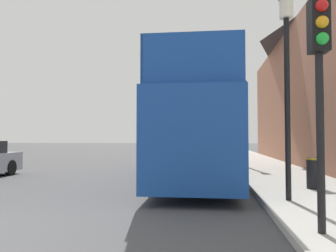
{
  "coord_description": "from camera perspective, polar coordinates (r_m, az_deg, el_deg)",
  "views": [
    {
      "loc": [
        4.77,
        -4.3,
        1.61
      ],
      "look_at": [
        3.14,
        8.2,
        2.06
      ],
      "focal_mm": 35.0,
      "sensor_mm": 36.0,
      "label": 1
    }
  ],
  "objects": [
    {
      "name": "ground_plane",
      "position": [
        25.79,
        -3.26,
        -5.64
      ],
      "size": [
        144.0,
        144.0,
        0.0
      ],
      "primitive_type": "plane",
      "color": "#4C4C4F"
    },
    {
      "name": "sidewalk",
      "position": [
        22.53,
        14.73,
        -5.92
      ],
      "size": [
        3.28,
        108.0,
        0.14
      ],
      "color": "#ADAAA3",
      "rests_on": "ground_plane"
    },
    {
      "name": "brick_terrace_rear",
      "position": [
        23.49,
        26.12,
        7.54
      ],
      "size": [
        6.0,
        20.43,
        10.89
      ],
      "color": "#9E664C",
      "rests_on": "ground_plane"
    },
    {
      "name": "tour_bus",
      "position": [
        12.61,
        5.15,
        -0.99
      ],
      "size": [
        2.65,
        10.43,
        4.13
      ],
      "rotation": [
        0.0,
        0.0,
        0.01
      ],
      "color": "#19479E",
      "rests_on": "ground_plane"
    },
    {
      "name": "parked_car_ahead_of_bus",
      "position": [
        21.51,
        7.53,
        -4.65
      ],
      "size": [
        2.03,
        4.24,
        1.34
      ],
      "rotation": [
        0.0,
        0.0,
        0.04
      ],
      "color": "maroon",
      "rests_on": "ground_plane"
    },
    {
      "name": "traffic_signal",
      "position": [
        5.72,
        24.89,
        10.38
      ],
      "size": [
        0.28,
        0.42,
        3.66
      ],
      "color": "black",
      "rests_on": "sidewalk"
    },
    {
      "name": "lamp_post_nearest",
      "position": [
        8.49,
        19.98,
        11.43
      ],
      "size": [
        0.35,
        0.35,
        5.01
      ],
      "color": "black",
      "rests_on": "sidewalk"
    },
    {
      "name": "lamp_post_second",
      "position": [
        17.28,
        13.19,
        3.52
      ],
      "size": [
        0.35,
        0.35,
        4.53
      ],
      "color": "black",
      "rests_on": "sidewalk"
    },
    {
      "name": "litter_bin",
      "position": [
        10.45,
        24.15,
        -7.31
      ],
      "size": [
        0.48,
        0.48,
        0.91
      ],
      "color": "black",
      "rests_on": "sidewalk"
    }
  ]
}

